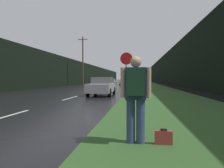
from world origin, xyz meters
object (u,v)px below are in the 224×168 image
hitchhiker_with_backpack (136,94)px  car_passing_near (102,86)px  car_oncoming (112,81)px  car_passing_far (124,82)px  stop_sign (126,71)px  suitcase (163,138)px

hitchhiker_with_backpack → car_passing_near: 12.44m
car_oncoming → car_passing_far: bearing=-60.2°
car_passing_far → car_oncoming: size_ratio=0.93×
stop_sign → car_passing_near: bearing=117.5°
hitchhiker_with_backpack → car_oncoming: hitchhiker_with_backpack is taller
car_passing_near → stop_sign: bearing=117.5°
suitcase → car_oncoming: bearing=100.2°
stop_sign → car_passing_far: size_ratio=0.66×
car_passing_near → car_passing_far: 26.29m
hitchhiker_with_backpack → suitcase: (0.57, 0.01, -0.89)m
suitcase → car_passing_far: 38.53m
stop_sign → hitchhiker_with_backpack: stop_sign is taller
suitcase → car_oncoming: (-7.04, 44.56, 0.56)m
car_passing_far → car_oncoming: bearing=-60.2°
car_passing_near → car_passing_far: car_passing_near is taller
stop_sign → car_oncoming: 37.32m
car_passing_near → suitcase: bearing=106.1°
hitchhiker_with_backpack → car_passing_near: bearing=104.8°
suitcase → car_passing_near: (-3.49, 12.07, 0.59)m
suitcase → car_passing_far: bearing=96.4°
stop_sign → car_passing_far: stop_sign is taller
suitcase → hitchhiker_with_backpack: bearing=-177.7°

